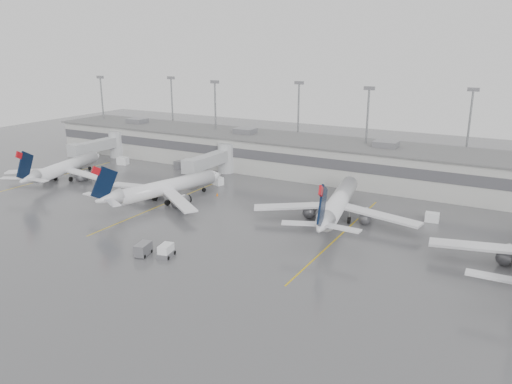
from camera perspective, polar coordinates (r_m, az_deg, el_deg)
The scene contains 18 objects.
ground at distance 69.67m, azimuth -11.37°, elevation -8.61°, with size 260.00×260.00×0.00m, color #4D4D4F.
terminal at distance 116.10m, azimuth 7.30°, elevation 3.90°, with size 152.00×17.00×9.45m.
light_masts at distance 119.99m, azimuth 8.49°, elevation 8.07°, with size 142.40×8.00×20.60m.
jet_bridge_left at distance 137.15m, azimuth -16.89°, elevation 5.12°, with size 4.00×17.20×7.00m.
jet_bridge_right at distance 114.92m, azimuth -4.57°, elevation 3.69°, with size 4.00×17.20×7.00m.
stand_markings at distance 87.76m, azimuth -1.22°, elevation -2.94°, with size 105.25×40.00×0.01m.
jet_far_left at distance 119.19m, azimuth -21.17°, elevation 2.61°, with size 25.01×28.38×9.35m.
jet_mid_left at distance 96.87m, azimuth -10.63°, elevation 0.49°, with size 25.41×28.87×9.55m.
jet_mid_right at distance 86.22m, azimuth 9.28°, elevation -1.27°, with size 28.05×31.70×10.33m.
baggage_tug at distance 72.94m, azimuth -10.25°, elevation -6.75°, with size 2.35×3.14×1.83m.
baggage_cart at distance 73.99m, azimuth -12.78°, elevation -6.37°, with size 2.15×3.08×1.80m.
gse_uld_a at distance 131.11m, azimuth -14.98°, elevation 3.46°, with size 2.65×1.76×1.87m, color white.
gse_uld_b at distance 108.45m, azimuth -4.40°, elevation 1.28°, with size 2.41×1.61×1.71m, color white.
gse_uld_c at distance 90.66m, azimuth 19.49°, elevation -2.74°, with size 2.27×1.51×1.61m, color white.
gse_loader at distance 123.88m, azimuth -8.58°, elevation 3.11°, with size 1.92×3.08×1.92m, color slate.
cone_a at distance 126.18m, azimuth -17.94°, elevation 2.45°, with size 0.44×0.44×0.69m, color orange.
cone_b at distance 100.56m, azimuth -4.46°, elevation -0.25°, with size 0.40×0.40×0.64m, color orange.
cone_c at distance 96.81m, azimuth 9.01°, elevation -1.08°, with size 0.39×0.39×0.62m, color orange.
Camera 1 is at (42.04, -47.33, 29.10)m, focal length 35.00 mm.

